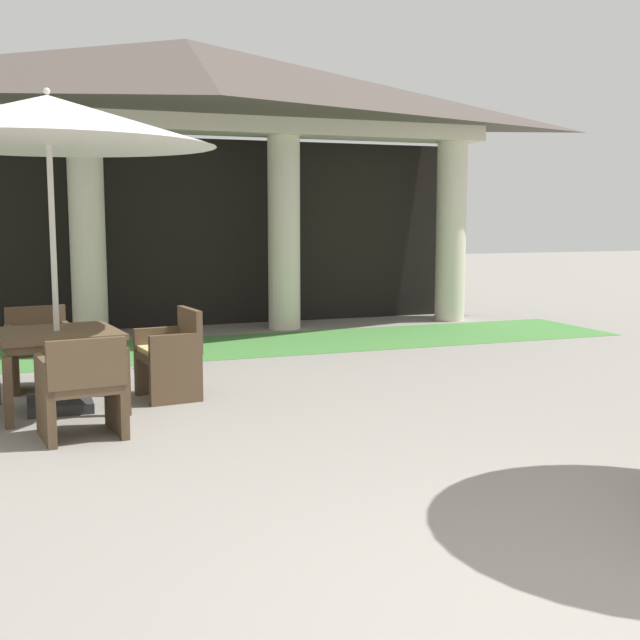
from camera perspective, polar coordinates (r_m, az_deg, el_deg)
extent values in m
plane|color=gray|center=(3.90, 20.61, -19.31)|extent=(60.00, 60.00, 0.00)
cylinder|color=beige|center=(11.81, -16.06, 5.77)|extent=(0.49, 0.49, 2.91)
cylinder|color=beige|center=(12.37, -2.55, 6.10)|extent=(0.49, 0.49, 2.91)
cylinder|color=beige|center=(13.53, 9.21, 6.12)|extent=(0.49, 0.49, 2.91)
cube|color=beige|center=(12.08, -9.31, 13.48)|extent=(9.45, 0.70, 0.24)
pyramid|color=#514742|center=(12.16, -9.37, 16.52)|extent=(9.85, 2.95, 1.06)
cube|color=black|center=(12.89, -9.94, 6.05)|extent=(9.25, 0.16, 2.91)
cube|color=#47843D|center=(10.77, -7.54, -1.90)|extent=(11.65, 2.00, 0.01)
cube|color=brown|center=(7.51, -18.05, -0.91)|extent=(1.15, 1.15, 0.05)
cube|color=brown|center=(7.52, -18.03, -1.37)|extent=(1.05, 1.05, 0.07)
cube|color=brown|center=(7.05, -21.12, -4.81)|extent=(0.08, 0.08, 0.59)
cube|color=brown|center=(7.21, -13.53, -4.25)|extent=(0.08, 0.08, 0.59)
cube|color=brown|center=(8.13, -15.18, -3.01)|extent=(0.08, 0.08, 0.59)
cube|color=#2D2D2D|center=(7.63, -17.86, -5.70)|extent=(0.55, 0.55, 0.09)
cylinder|color=beige|center=(7.46, -18.22, 3.32)|extent=(0.05, 0.05, 2.49)
cone|color=white|center=(7.49, -18.63, 13.20)|extent=(2.87, 2.87, 0.42)
sphere|color=beige|center=(7.52, -18.70, 15.03)|extent=(0.06, 0.06, 0.06)
cube|color=brown|center=(7.78, -10.70, -2.51)|extent=(0.56, 0.63, 0.07)
cube|color=#E0CC7F|center=(7.77, -10.71, -2.08)|extent=(0.52, 0.58, 0.05)
cube|color=brown|center=(7.81, -9.15, -0.67)|extent=(0.13, 0.57, 0.41)
cube|color=brown|center=(7.54, -10.10, -3.44)|extent=(0.50, 0.12, 0.65)
cube|color=brown|center=(8.04, -11.24, -2.80)|extent=(0.50, 0.12, 0.65)
cube|color=brown|center=(7.52, -11.69, -4.59)|extent=(0.06, 0.06, 0.37)
cube|color=brown|center=(8.00, -12.70, -3.90)|extent=(0.06, 0.06, 0.37)
cube|color=brown|center=(7.65, -8.53, -4.32)|extent=(0.06, 0.06, 0.37)
cube|color=brown|center=(8.12, -9.72, -3.66)|extent=(0.06, 0.06, 0.37)
cube|color=brown|center=(6.59, -16.50, -4.48)|extent=(0.65, 0.64, 0.07)
cube|color=#E0CC7F|center=(6.58, -16.51, -3.97)|extent=(0.60, 0.59, 0.05)
cube|color=brown|center=(6.30, -16.10, -2.96)|extent=(0.59, 0.13, 0.37)
cube|color=brown|center=(6.56, -18.83, -5.36)|extent=(0.13, 0.57, 0.64)
cube|color=brown|center=(6.66, -14.15, -5.00)|extent=(0.13, 0.57, 0.64)
cube|color=brown|center=(6.84, -19.04, -6.04)|extent=(0.06, 0.06, 0.37)
cube|color=brown|center=(6.93, -14.68, -5.69)|extent=(0.06, 0.06, 0.37)
cube|color=brown|center=(6.35, -18.34, -7.03)|extent=(0.06, 0.06, 0.37)
cube|color=brown|center=(6.45, -13.65, -6.64)|extent=(0.06, 0.06, 0.37)
cube|color=brown|center=(8.53, -19.10, -1.96)|extent=(0.64, 0.57, 0.07)
cube|color=#E0CC7F|center=(8.52, -19.12, -1.56)|extent=(0.59, 0.53, 0.05)
cube|color=brown|center=(8.73, -19.39, -0.30)|extent=(0.59, 0.13, 0.37)
cube|color=brown|center=(8.59, -17.28, -2.36)|extent=(0.12, 0.51, 0.64)
cube|color=brown|center=(8.51, -20.89, -2.60)|extent=(0.12, 0.51, 0.64)
cube|color=brown|center=(8.39, -17.02, -3.54)|extent=(0.06, 0.06, 0.37)
cube|color=brown|center=(8.32, -20.61, -3.79)|extent=(0.06, 0.06, 0.37)
cube|color=brown|center=(8.83, -17.56, -3.04)|extent=(0.06, 0.06, 0.37)
cube|color=brown|center=(8.75, -20.97, -3.27)|extent=(0.06, 0.06, 0.37)
ellipsoid|color=#9E5633|center=(9.40, -11.50, -2.41)|extent=(0.27, 0.27, 0.30)
sphere|color=#9E5633|center=(9.37, -11.53, -1.26)|extent=(0.08, 0.08, 0.08)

